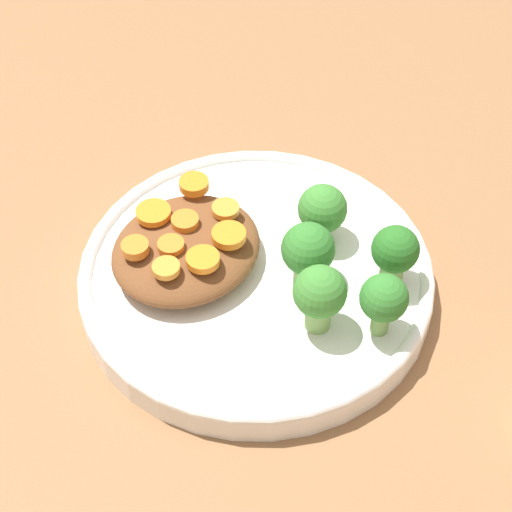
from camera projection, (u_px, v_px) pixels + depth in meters
name	position (u px, v px, depth m)	size (l,w,h in m)	color
ground_plane	(256.00, 289.00, 0.62)	(4.00, 4.00, 0.00)	#8C603D
plate	(256.00, 276.00, 0.61)	(0.25, 0.25, 0.03)	white
stew_mound	(186.00, 249.00, 0.60)	(0.11, 0.10, 0.03)	brown
broccoli_floret_0	(322.00, 210.00, 0.61)	(0.04, 0.04, 0.05)	#759E51
broccoli_floret_1	(320.00, 295.00, 0.55)	(0.04, 0.04, 0.05)	#759E51
broccoli_floret_2	(395.00, 252.00, 0.58)	(0.03, 0.03, 0.05)	#759E51
broccoli_floret_3	(384.00, 300.00, 0.55)	(0.03, 0.03, 0.05)	#759E51
broccoli_floret_4	(308.00, 251.00, 0.58)	(0.04, 0.04, 0.05)	#7FA85B
carrot_slice_0	(135.00, 248.00, 0.58)	(0.02, 0.02, 0.01)	orange
carrot_slice_1	(229.00, 235.00, 0.59)	(0.02, 0.02, 0.01)	orange
carrot_slice_2	(166.00, 268.00, 0.57)	(0.02, 0.02, 0.00)	orange
carrot_slice_3	(185.00, 221.00, 0.60)	(0.02, 0.02, 0.01)	orange
carrot_slice_4	(194.00, 184.00, 0.62)	(0.02, 0.02, 0.01)	orange
carrot_slice_5	(153.00, 213.00, 0.60)	(0.03, 0.03, 0.01)	orange
carrot_slice_6	(203.00, 259.00, 0.57)	(0.02, 0.02, 0.01)	orange
carrot_slice_7	(171.00, 245.00, 0.58)	(0.02, 0.02, 0.00)	orange
carrot_slice_8	(226.00, 209.00, 0.61)	(0.02, 0.02, 0.00)	orange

